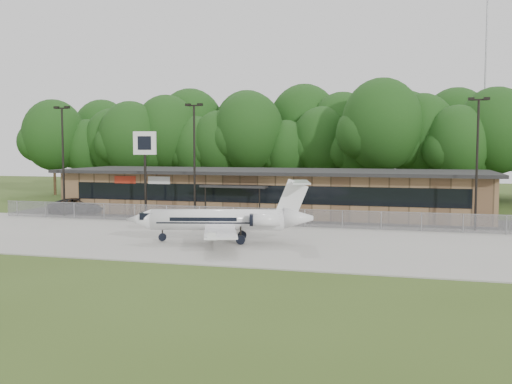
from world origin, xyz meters
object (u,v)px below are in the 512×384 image
(business_jet, at_px, (224,221))
(pole_sign, at_px, (145,152))
(suv, at_px, (78,206))
(terminal, at_px, (271,191))

(business_jet, height_order, pole_sign, pole_sign)
(suv, height_order, pole_sign, pole_sign)
(business_jet, distance_m, pole_sign, 15.76)
(terminal, relative_size, suv, 7.45)
(terminal, bearing_deg, business_jet, -86.46)
(business_jet, relative_size, suv, 2.30)
(terminal, relative_size, pole_sign, 5.21)
(terminal, distance_m, pole_sign, 12.75)
(suv, bearing_deg, pole_sign, -126.32)
(terminal, xyz_separation_m, pole_sign, (-9.83, -7.14, 3.84))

